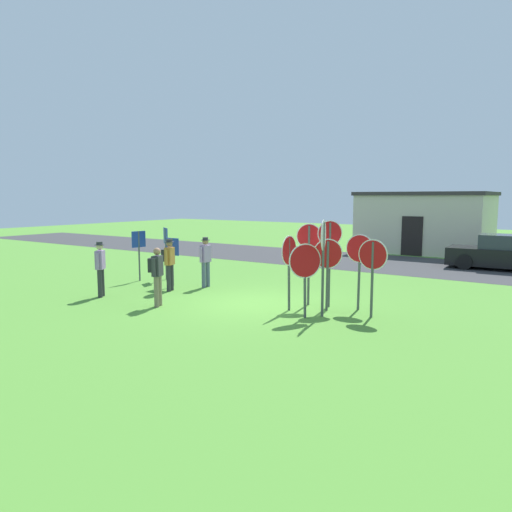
# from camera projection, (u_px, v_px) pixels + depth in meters

# --- Properties ---
(ground_plane) EXTENTS (80.00, 80.00, 0.00)m
(ground_plane) POSITION_uv_depth(u_px,v_px,m) (252.00, 304.00, 13.96)
(ground_plane) COLOR #518E33
(street_asphalt) EXTENTS (60.00, 6.40, 0.01)m
(street_asphalt) POSITION_uv_depth(u_px,v_px,m) (378.00, 263.00, 22.71)
(street_asphalt) COLOR #38383A
(street_asphalt) RESTS_ON ground
(building_background) EXTENTS (6.93, 5.62, 3.40)m
(building_background) POSITION_uv_depth(u_px,v_px,m) (426.00, 222.00, 27.43)
(building_background) COLOR beige
(building_background) RESTS_ON ground
(parked_car_on_street) EXTENTS (4.36, 2.13, 1.51)m
(parked_car_on_street) POSITION_uv_depth(u_px,v_px,m) (503.00, 254.00, 20.47)
(parked_car_on_street) COLOR black
(parked_car_on_street) RESTS_ON ground
(stop_sign_rear_right) EXTENTS (0.79, 0.13, 2.10)m
(stop_sign_rear_right) POSITION_uv_depth(u_px,v_px,m) (360.00, 258.00, 13.06)
(stop_sign_rear_right) COLOR #474C4C
(stop_sign_rear_right) RESTS_ON ground
(stop_sign_leaning_right) EXTENTS (0.52, 0.52, 2.47)m
(stop_sign_leaning_right) POSITION_uv_depth(u_px,v_px,m) (330.00, 248.00, 13.37)
(stop_sign_leaning_right) COLOR #474C4C
(stop_sign_leaning_right) RESTS_ON ground
(stop_sign_leaning_left) EXTENTS (0.58, 0.74, 1.93)m
(stop_sign_leaning_left) POSITION_uv_depth(u_px,v_px,m) (305.00, 268.00, 12.21)
(stop_sign_leaning_left) COLOR #474C4C
(stop_sign_leaning_left) RESTS_ON ground
(stop_sign_nearest) EXTENTS (0.10, 0.83, 2.07)m
(stop_sign_nearest) POSITION_uv_depth(u_px,v_px,m) (289.00, 259.00, 12.98)
(stop_sign_nearest) COLOR #474C4C
(stop_sign_nearest) RESTS_ON ground
(stop_sign_tallest) EXTENTS (0.79, 0.07, 2.04)m
(stop_sign_tallest) POSITION_uv_depth(u_px,v_px,m) (373.00, 264.00, 12.22)
(stop_sign_tallest) COLOR #474C4C
(stop_sign_tallest) RESTS_ON ground
(stop_sign_far_back) EXTENTS (0.25, 0.77, 2.54)m
(stop_sign_far_back) POSITION_uv_depth(u_px,v_px,m) (323.00, 250.00, 12.26)
(stop_sign_far_back) COLOR #474C4C
(stop_sign_far_back) RESTS_ON ground
(stop_sign_center_cluster) EXTENTS (0.65, 0.34, 2.36)m
(stop_sign_center_cluster) POSITION_uv_depth(u_px,v_px,m) (309.00, 250.00, 13.63)
(stop_sign_center_cluster) COLOR #474C4C
(stop_sign_center_cluster) RESTS_ON ground
(stop_sign_low_front) EXTENTS (0.65, 0.56, 1.99)m
(stop_sign_low_front) POSITION_uv_depth(u_px,v_px,m) (328.00, 262.00, 12.93)
(stop_sign_low_front) COLOR #474C4C
(stop_sign_low_front) RESTS_ON ground
(person_holding_notes) EXTENTS (0.43, 0.54, 1.74)m
(person_holding_notes) POSITION_uv_depth(u_px,v_px,m) (169.00, 261.00, 15.76)
(person_holding_notes) COLOR #2D2D33
(person_holding_notes) RESTS_ON ground
(person_on_left) EXTENTS (0.44, 0.53, 1.69)m
(person_on_left) POSITION_uv_depth(u_px,v_px,m) (157.00, 272.00, 13.52)
(person_on_left) COLOR #7A6B56
(person_on_left) RESTS_ON ground
(person_in_dark_shirt) EXTENTS (0.32, 0.57, 1.74)m
(person_in_dark_shirt) POSITION_uv_depth(u_px,v_px,m) (206.00, 259.00, 16.45)
(person_in_dark_shirt) COLOR #4C5670
(person_in_dark_shirt) RESTS_ON ground
(person_in_blue) EXTENTS (0.38, 0.49, 1.74)m
(person_in_blue) POSITION_uv_depth(u_px,v_px,m) (100.00, 266.00, 14.82)
(person_in_blue) COLOR #2D2D33
(person_in_blue) RESTS_ON ground
(info_panel_leftmost) EXTENTS (0.60, 0.06, 1.71)m
(info_panel_leftmost) POSITION_uv_depth(u_px,v_px,m) (172.00, 253.00, 16.49)
(info_panel_leftmost) COLOR #4C4C51
(info_panel_leftmost) RESTS_ON ground
(info_panel_middle) EXTENTS (0.09, 0.60, 1.86)m
(info_panel_middle) POSITION_uv_depth(u_px,v_px,m) (139.00, 247.00, 17.65)
(info_panel_middle) COLOR #4C4C51
(info_panel_middle) RESTS_ON ground
(info_panel_rightmost) EXTENTS (0.52, 0.34, 1.97)m
(info_panel_rightmost) POSITION_uv_depth(u_px,v_px,m) (166.00, 244.00, 17.89)
(info_panel_rightmost) COLOR #4C4C51
(info_panel_rightmost) RESTS_ON ground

